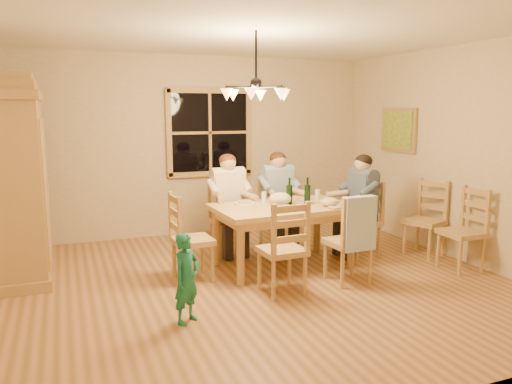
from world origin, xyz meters
name	(u,v)px	position (x,y,z in m)	size (l,w,h in m)	color
floor	(256,283)	(0.00, 0.00, 0.00)	(5.50, 5.50, 0.00)	brown
ceiling	(256,30)	(0.00, 0.00, 2.70)	(5.50, 5.00, 0.02)	white
wall_back	(197,146)	(0.00, 2.50, 1.35)	(5.50, 0.02, 2.70)	tan
wall_right	(459,154)	(2.75, 0.00, 1.35)	(0.02, 5.00, 2.70)	tan
window	(210,133)	(0.20, 2.47, 1.55)	(1.30, 0.06, 1.30)	black
painting	(398,130)	(2.71, 1.20, 1.60)	(0.06, 0.78, 0.64)	olive
chandelier	(256,92)	(0.00, 0.00, 2.08)	(0.77, 0.68, 0.71)	black
armoire	(16,186)	(-2.42, 1.21, 1.06)	(0.66, 1.40, 2.30)	olive
dining_table	(283,214)	(0.52, 0.45, 0.65)	(1.69, 1.08, 0.76)	#A8774A
chair_far_left	(229,232)	(0.07, 1.20, 0.30)	(0.46, 0.44, 0.99)	#B0884D
chair_far_right	(278,226)	(0.80, 1.24, 0.30)	(0.46, 0.44, 0.99)	#B0884D
chair_near_left	(282,264)	(0.15, -0.35, 0.30)	(0.46, 0.44, 0.99)	#B0884D
chair_near_right	(348,255)	(0.97, -0.31, 0.30)	(0.46, 0.44, 0.99)	#B0884D
chair_end_left	(193,253)	(-0.61, 0.39, 0.30)	(0.44, 0.46, 0.99)	#B0884D
chair_end_right	(360,233)	(1.66, 0.50, 0.30)	(0.44, 0.46, 0.99)	#B0884D
adult_woman	(228,192)	(0.07, 1.20, 0.84)	(0.41, 0.44, 0.87)	beige
adult_plaid_man	(278,188)	(0.80, 1.24, 0.84)	(0.41, 0.44, 0.87)	#2D527C
adult_slate_man	(362,192)	(1.66, 0.50, 0.84)	(0.44, 0.41, 0.87)	#3E4C64
towel	(359,224)	(0.98, -0.50, 0.70)	(0.38, 0.10, 0.58)	#9FB8D8
wine_bottle_a	(289,191)	(0.62, 0.48, 0.93)	(0.08, 0.08, 0.33)	black
wine_bottle_b	(307,191)	(0.82, 0.40, 0.93)	(0.08, 0.08, 0.33)	black
plate_woman	(245,203)	(0.13, 0.71, 0.77)	(0.26, 0.26, 0.02)	white
plate_plaid	(293,199)	(0.80, 0.74, 0.77)	(0.26, 0.26, 0.02)	white
plate_slate	(329,201)	(1.17, 0.47, 0.77)	(0.26, 0.26, 0.02)	white
wine_glass_a	(264,197)	(0.37, 0.69, 0.83)	(0.06, 0.06, 0.14)	silver
wine_glass_b	(318,195)	(1.07, 0.59, 0.83)	(0.06, 0.06, 0.14)	silver
cap	(329,202)	(1.01, 0.18, 0.82)	(0.20, 0.20, 0.11)	tan
napkin	(284,207)	(0.46, 0.29, 0.78)	(0.18, 0.14, 0.03)	slate
cloth_bundle	(280,199)	(0.50, 0.48, 0.84)	(0.28, 0.22, 0.15)	#C4AC8E
child	(187,278)	(-0.95, -0.72, 0.41)	(0.30, 0.20, 0.82)	#176B58
chair_spare_front	(461,245)	(2.45, -0.44, 0.30)	(0.42, 0.44, 0.99)	#B0884D
chair_spare_back	(424,233)	(2.45, 0.22, 0.30)	(0.55, 0.56, 0.99)	#B0884D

